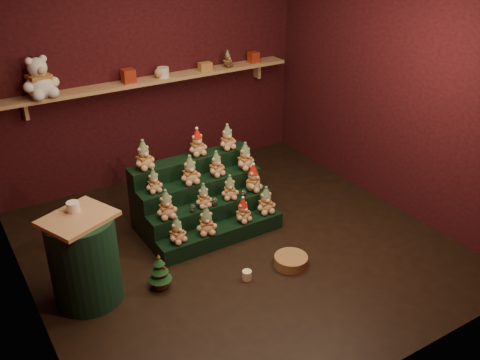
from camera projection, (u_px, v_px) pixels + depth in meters
ground at (238, 246)px, 5.53m from camera, size 4.00×4.00×0.00m
back_wall at (149, 68)px, 6.45m from camera, size 4.00×0.10×2.80m
front_wall at (409, 216)px, 3.34m from camera, size 4.00×0.10×2.80m
left_wall at (1, 170)px, 3.93m from camera, size 0.10×4.00×2.80m
right_wall at (397, 84)px, 5.86m from camera, size 0.10×4.00×2.80m
back_shelf at (155, 80)px, 6.36m from camera, size 3.60×0.26×0.24m
riser_tier_front at (222, 234)px, 5.56m from camera, size 1.40×0.22×0.18m
riser_tier_midfront at (211, 218)px, 5.69m from camera, size 1.40×0.22×0.36m
riser_tier_midback at (201, 202)px, 5.81m from camera, size 1.40×0.22×0.54m
riser_tier_back at (192, 187)px, 5.94m from camera, size 1.40×0.22×0.72m
teddy_0 at (177, 230)px, 5.22m from camera, size 0.24×0.23×0.28m
teddy_1 at (206, 220)px, 5.35m from camera, size 0.26×0.24×0.30m
teddy_2 at (243, 210)px, 5.57m from camera, size 0.23×0.22×0.27m
teddy_3 at (266, 200)px, 5.72m from camera, size 0.24×0.22×0.30m
teddy_4 at (166, 204)px, 5.28m from camera, size 0.23×0.21×0.30m
teddy_5 at (203, 195)px, 5.49m from camera, size 0.20×0.18×0.25m
teddy_6 at (230, 187)px, 5.64m from camera, size 0.24×0.23×0.26m
teddy_7 at (253, 178)px, 5.79m from camera, size 0.29×0.28×0.30m
teddy_8 at (154, 181)px, 5.40m from camera, size 0.18×0.16×0.25m
teddy_9 at (190, 170)px, 5.55m from camera, size 0.23×0.21×0.31m
teddy_10 at (216, 164)px, 5.72m from camera, size 0.23×0.22×0.27m
teddy_11 at (245, 156)px, 5.87m from camera, size 0.24×0.22×0.30m
teddy_12 at (143, 155)px, 5.45m from camera, size 0.26×0.24×0.31m
teddy_13 at (197, 142)px, 5.77m from camera, size 0.21×0.19×0.29m
teddy_14 at (227, 137)px, 5.91m from camera, size 0.21×0.19×0.28m
snow_globe_a at (193, 208)px, 5.43m from camera, size 0.06×0.06×0.08m
snow_globe_b at (214, 201)px, 5.54m from camera, size 0.07×0.07×0.09m
snow_globe_c at (244, 193)px, 5.71m from camera, size 0.06×0.06×0.08m
side_table at (84, 259)px, 4.61m from camera, size 0.69×0.64×0.85m
table_ornament at (73, 207)px, 4.47m from camera, size 0.11×0.11×0.09m
mini_christmas_tree at (160, 272)px, 4.85m from camera, size 0.22×0.22×0.37m
mug_left at (247, 275)px, 5.02m from camera, size 0.09×0.09×0.09m
mug_right at (296, 259)px, 5.24m from camera, size 0.09×0.09×0.09m
wicker_basket at (291, 261)px, 5.21m from camera, size 0.42×0.42×0.10m
white_bear at (38, 72)px, 5.58m from camera, size 0.46×0.43×0.55m
brown_bear at (228, 59)px, 6.74m from camera, size 0.18×0.17×0.20m
gift_tin_red_a at (128, 76)px, 6.14m from camera, size 0.14×0.14×0.16m
gift_tin_cream at (163, 72)px, 6.35m from camera, size 0.14×0.14×0.12m
gift_tin_red_b at (254, 57)px, 6.95m from camera, size 0.12×0.12×0.14m
shelf_plush_ball at (159, 73)px, 6.33m from camera, size 0.12×0.12×0.12m
scarf_gift_box at (205, 66)px, 6.62m from camera, size 0.16×0.10×0.10m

